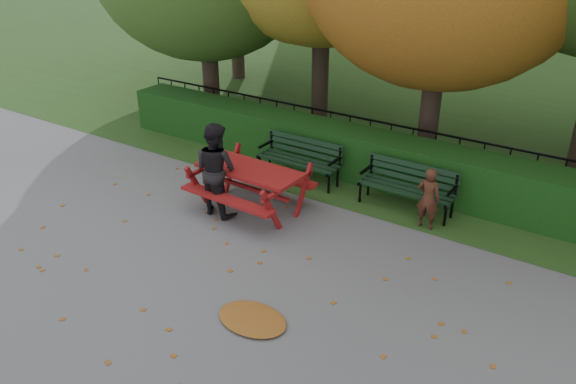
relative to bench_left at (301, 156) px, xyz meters
The scene contains 11 objects.
ground 3.96m from the bench_left, 70.65° to the right, with size 90.00×90.00×0.00m, color slate.
grass_strip 10.39m from the bench_left, 82.81° to the left, with size 90.00×90.00×0.00m, color #233B17.
hedge 1.53m from the bench_left, 31.58° to the left, with size 13.00×0.90×1.00m, color black.
iron_fence 2.06m from the bench_left, 50.89° to the left, with size 14.00×0.04×1.02m.
bench_left is the anchor object (origin of this frame).
bench_right 2.40m from the bench_left, ahead, with size 1.80×0.57×0.88m.
picnic_table 1.70m from the bench_left, 91.51° to the right, with size 2.05×1.67×0.98m.
leaf_pile 4.75m from the bench_left, 65.66° to the right, with size 1.04×0.72×0.07m, color brown.
leaf_scatter 3.68m from the bench_left, 69.08° to the right, with size 9.00×5.70×0.01m, color brown, non-canonical shape.
child 3.02m from the bench_left, ahead, with size 0.42×0.28×1.15m, color #402014.
adult 2.20m from the bench_left, 103.02° to the right, with size 0.86×0.67×1.76m, color black.
Camera 1 is at (4.47, -5.47, 5.05)m, focal length 35.00 mm.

